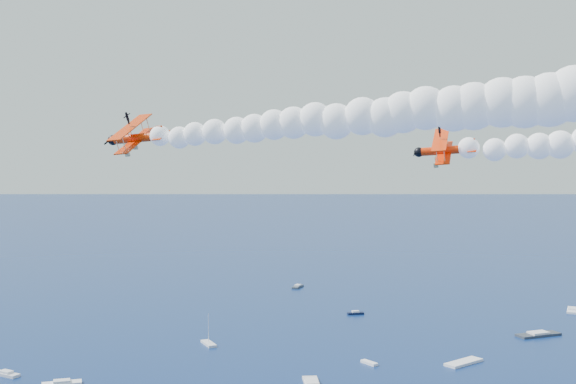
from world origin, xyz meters
The scene contains 4 objects.
biplane_lead centered at (25.61, 26.90, 55.59)m, with size 7.48×8.39×5.06m, color #F83005, non-canonical shape.
biplane_trail centered at (-7.50, 6.80, 57.18)m, with size 8.25×9.25×5.57m, color red, non-canonical shape.
smoke_trail_trail centered at (18.59, 16.11, 59.27)m, with size 52.54×22.63×10.19m, color white, non-canonical shape.
spectator_boats centered at (-4.75, 117.77, 0.35)m, with size 211.65×182.59×0.70m.
Camera 1 is at (65.73, -55.53, 55.20)m, focal length 45.95 mm.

